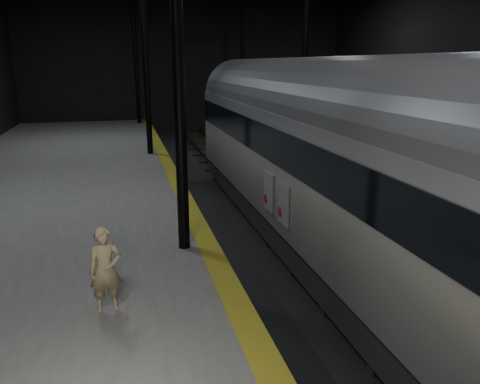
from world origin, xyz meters
name	(u,v)px	position (x,y,z in m)	size (l,w,h in m)	color
ground	(282,220)	(0.00, 0.00, 0.00)	(44.00, 44.00, 0.00)	black
platform_left	(42,225)	(-7.50, 0.00, 0.50)	(9.00, 43.80, 1.00)	#545451
platform_right	(473,192)	(7.50, 0.00, 0.50)	(9.00, 43.80, 1.00)	#545451
tactile_strip	(185,198)	(-3.25, 0.00, 1.00)	(0.50, 43.80, 0.01)	olive
track	(282,219)	(0.00, 0.00, 0.07)	(2.40, 43.00, 0.24)	#3F3328
train	(324,153)	(0.00, -3.11, 2.87)	(2.89, 19.28, 5.15)	#919398
woman	(106,270)	(-5.45, -6.52, 1.75)	(0.55, 0.36, 1.50)	tan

